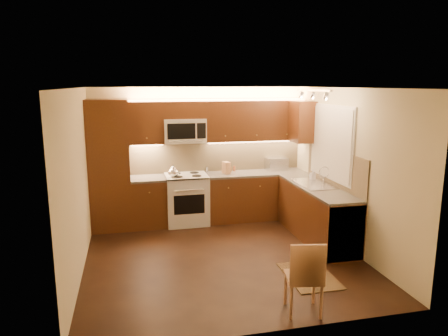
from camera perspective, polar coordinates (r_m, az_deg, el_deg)
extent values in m
cube|color=black|center=(6.41, -0.21, -12.06)|extent=(4.00, 4.00, 0.01)
cube|color=beige|center=(5.88, -0.22, 10.91)|extent=(4.00, 4.00, 0.01)
cube|color=beige|center=(7.95, -3.41, 1.97)|extent=(4.00, 0.01, 2.50)
cube|color=beige|center=(4.16, 5.94, -6.89)|extent=(4.00, 0.01, 2.50)
cube|color=beige|center=(5.92, -19.47, -1.96)|extent=(0.01, 4.00, 2.50)
cube|color=beige|center=(6.74, 16.61, -0.20)|extent=(0.01, 4.00, 2.50)
cube|color=#401C0D|center=(7.57, -15.42, 0.33)|extent=(0.70, 0.60, 2.30)
cube|color=#401C0D|center=(7.73, -10.23, -4.69)|extent=(0.62, 0.60, 0.86)
cube|color=#393733|center=(7.62, -10.35, -1.44)|extent=(0.62, 0.60, 0.04)
cube|color=#401C0D|center=(8.07, 4.33, -3.85)|extent=(1.92, 0.60, 0.86)
cube|color=#393733|center=(7.97, 4.38, -0.73)|extent=(1.92, 0.60, 0.04)
cube|color=#401C0D|center=(7.15, 12.55, -6.13)|extent=(0.60, 2.00, 0.86)
cube|color=#393733|center=(7.03, 12.71, -2.63)|extent=(0.60, 2.00, 0.04)
cube|color=silver|center=(6.56, 15.19, -7.88)|extent=(0.58, 0.60, 0.84)
cube|color=tan|center=(8.01, -0.92, 1.70)|extent=(3.30, 0.02, 0.60)
cube|color=tan|center=(7.09, 14.94, 0.03)|extent=(0.02, 2.00, 0.60)
cube|color=#401C0D|center=(7.59, -10.67, 6.11)|extent=(0.62, 0.35, 0.75)
cube|color=#401C0D|center=(7.94, 4.22, 6.50)|extent=(1.92, 0.35, 0.75)
cube|color=#401C0D|center=(7.63, -5.50, 7.94)|extent=(0.76, 0.35, 0.31)
cube|color=#401C0D|center=(7.81, 10.69, 6.26)|extent=(0.35, 0.50, 0.75)
cube|color=silver|center=(7.15, 14.51, 3.41)|extent=(0.03, 1.44, 1.24)
cube|color=silver|center=(7.14, 14.37, 3.40)|extent=(0.02, 1.36, 1.16)
cube|color=silver|center=(6.76, 12.14, 10.39)|extent=(0.04, 1.20, 0.03)
cube|color=silver|center=(8.23, 7.16, 0.60)|extent=(0.42, 0.33, 0.24)
cube|color=#AE774E|center=(7.80, 0.32, 0.04)|extent=(0.14, 0.18, 0.22)
cylinder|color=silver|center=(7.97, -2.32, -0.18)|extent=(0.05, 0.05, 0.10)
cylinder|color=brown|center=(8.00, 0.92, -0.16)|extent=(0.06, 0.06, 0.09)
cylinder|color=silver|center=(8.02, 0.76, -0.08)|extent=(0.05, 0.05, 0.11)
cylinder|color=brown|center=(8.04, 1.42, -0.08)|extent=(0.05, 0.05, 0.10)
imported|color=silver|center=(7.45, 12.05, -0.91)|extent=(0.09, 0.09, 0.19)
cube|color=black|center=(5.92, 11.62, -14.27)|extent=(0.63, 0.93, 0.01)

